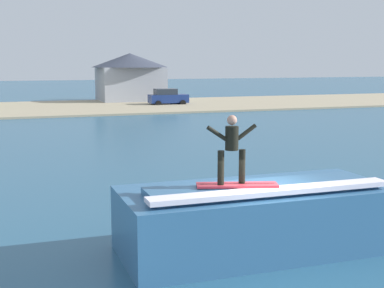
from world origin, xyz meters
TOP-DOWN VIEW (x-y plane):
  - ground_plane at (0.00, 0.00)m, footprint 260.00×260.00m
  - wave_crest at (0.03, 0.50)m, footprint 6.93×2.98m
  - surfboard at (-0.69, 0.07)m, footprint 2.03×1.02m
  - surfer at (-0.83, 0.12)m, footprint 1.29×0.32m
  - shoreline_bank at (0.00, 45.25)m, footprint 120.00×18.11m
  - car_far_shore at (11.05, 45.31)m, footprint 4.26×2.05m
  - house_gabled_white at (8.54, 52.62)m, footprint 9.16×9.16m

SIDE VIEW (x-z plane):
  - ground_plane at x=0.00m, z-range 0.00..0.00m
  - shoreline_bank at x=0.00m, z-range 0.00..0.18m
  - wave_crest at x=0.03m, z-range -0.05..1.80m
  - car_far_shore at x=11.05m, z-range 0.02..1.88m
  - surfboard at x=-0.69m, z-range 1.85..1.91m
  - surfer at x=-0.83m, z-range 2.01..3.69m
  - house_gabled_white at x=8.54m, z-range 0.33..6.11m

